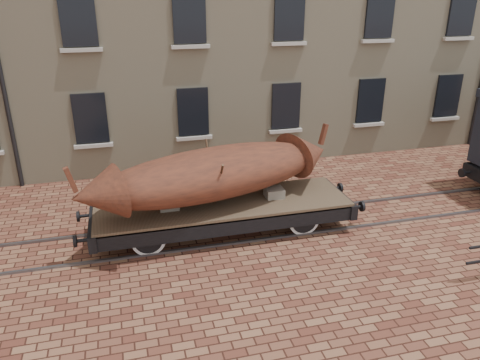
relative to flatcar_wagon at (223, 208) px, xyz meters
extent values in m
plane|color=#572A1F|center=(2.55, 0.00, -0.73)|extent=(90.00, 90.00, 0.00)
cube|color=black|center=(-3.45, 4.96, 1.47)|extent=(1.10, 0.12, 1.70)
cube|color=#B4B0A6|center=(-3.45, 4.90, 0.52)|extent=(1.30, 0.18, 0.12)
cube|color=black|center=(0.05, 4.96, 1.47)|extent=(1.10, 0.12, 1.70)
cube|color=#B4B0A6|center=(0.05, 4.90, 0.52)|extent=(1.30, 0.18, 0.12)
cube|color=black|center=(3.55, 4.96, 1.47)|extent=(1.10, 0.12, 1.70)
cube|color=#B4B0A6|center=(3.55, 4.90, 0.52)|extent=(1.30, 0.18, 0.12)
cube|color=black|center=(7.05, 4.96, 1.47)|extent=(1.10, 0.12, 1.70)
cube|color=#B4B0A6|center=(7.05, 4.90, 0.52)|extent=(1.30, 0.18, 0.12)
cube|color=black|center=(10.55, 4.96, 1.47)|extent=(1.10, 0.12, 1.70)
cube|color=#B4B0A6|center=(10.55, 4.90, 0.52)|extent=(1.30, 0.18, 0.12)
cube|color=black|center=(-3.45, 4.96, 4.67)|extent=(1.10, 0.12, 1.70)
cube|color=#B4B0A6|center=(-3.45, 4.90, 3.72)|extent=(1.30, 0.18, 0.12)
cube|color=black|center=(0.05, 4.96, 4.67)|extent=(1.10, 0.12, 1.70)
cube|color=#B4B0A6|center=(0.05, 4.90, 3.72)|extent=(1.30, 0.18, 0.12)
cube|color=black|center=(3.55, 4.96, 4.67)|extent=(1.10, 0.12, 1.70)
cube|color=#B4B0A6|center=(3.55, 4.90, 3.72)|extent=(1.30, 0.18, 0.12)
cube|color=black|center=(7.05, 4.96, 4.67)|extent=(1.10, 0.12, 1.70)
cube|color=#B4B0A6|center=(7.05, 4.90, 3.72)|extent=(1.30, 0.18, 0.12)
cube|color=black|center=(10.55, 4.96, 4.67)|extent=(1.10, 0.12, 1.70)
cube|color=#B4B0A6|center=(10.55, 4.90, 3.72)|extent=(1.30, 0.18, 0.12)
cube|color=#59595E|center=(2.55, -0.72, -0.70)|extent=(30.00, 0.08, 0.06)
cube|color=#59595E|center=(2.55, 0.72, -0.70)|extent=(30.00, 0.08, 0.06)
cube|color=brown|center=(0.00, 0.00, 0.13)|extent=(6.82, 2.00, 0.11)
cube|color=black|center=(0.00, -0.93, -0.09)|extent=(6.82, 0.15, 0.41)
cube|color=black|center=(0.00, 0.93, -0.09)|extent=(6.82, 0.15, 0.41)
cube|color=black|center=(-3.41, 0.00, -0.09)|extent=(0.20, 2.09, 0.41)
cylinder|color=black|center=(-3.66, -0.68, -0.09)|extent=(0.32, 0.09, 0.09)
cylinder|color=black|center=(-3.82, -0.68, -0.09)|extent=(0.07, 0.29, 0.29)
cylinder|color=black|center=(-3.66, 0.68, -0.09)|extent=(0.32, 0.09, 0.09)
cylinder|color=black|center=(-3.82, 0.68, -0.09)|extent=(0.07, 0.29, 0.29)
cube|color=black|center=(3.41, 0.00, -0.09)|extent=(0.20, 2.09, 0.41)
cylinder|color=black|center=(3.66, -0.68, -0.09)|extent=(0.32, 0.09, 0.09)
cylinder|color=black|center=(3.82, -0.68, -0.09)|extent=(0.07, 0.29, 0.29)
cylinder|color=black|center=(3.66, 0.68, -0.09)|extent=(0.32, 0.09, 0.09)
cylinder|color=black|center=(3.82, 0.68, -0.09)|extent=(0.07, 0.29, 0.29)
cylinder|color=black|center=(-2.09, 0.00, -0.29)|extent=(0.09, 1.73, 0.09)
cylinder|color=silver|center=(-2.09, -0.72, -0.29)|extent=(0.87, 0.06, 0.87)
cylinder|color=black|center=(-2.09, -0.72, -0.29)|extent=(0.72, 0.09, 0.72)
cube|color=black|center=(-2.09, -0.83, -0.07)|extent=(0.82, 0.07, 0.09)
cylinder|color=silver|center=(-2.09, 0.72, -0.29)|extent=(0.87, 0.06, 0.87)
cylinder|color=black|center=(-2.09, 0.72, -0.29)|extent=(0.72, 0.09, 0.72)
cube|color=black|center=(-2.09, 0.83, -0.07)|extent=(0.82, 0.07, 0.09)
cylinder|color=black|center=(2.09, 0.00, -0.29)|extent=(0.09, 1.73, 0.09)
cylinder|color=silver|center=(2.09, -0.72, -0.29)|extent=(0.87, 0.06, 0.87)
cylinder|color=black|center=(2.09, -0.72, -0.29)|extent=(0.72, 0.09, 0.72)
cube|color=black|center=(2.09, -0.83, -0.07)|extent=(0.82, 0.07, 0.09)
cylinder|color=silver|center=(2.09, 0.72, -0.29)|extent=(0.87, 0.06, 0.87)
cylinder|color=black|center=(2.09, 0.72, -0.29)|extent=(0.72, 0.09, 0.72)
cube|color=black|center=(2.09, 0.83, -0.07)|extent=(0.82, 0.07, 0.09)
cube|color=black|center=(0.00, 0.00, -0.23)|extent=(3.64, 0.05, 0.05)
cube|color=gray|center=(-1.45, 0.00, 0.31)|extent=(0.50, 0.45, 0.25)
cube|color=gray|center=(1.45, 0.00, 0.31)|extent=(0.50, 0.45, 0.25)
ellipsoid|color=brown|center=(-0.22, 0.00, 1.06)|extent=(6.77, 3.57, 1.30)
cone|color=brown|center=(-3.20, -0.77, 1.11)|extent=(1.39, 1.47, 1.23)
cube|color=brown|center=(-3.68, -0.90, 1.59)|extent=(0.28, 0.19, 0.62)
cone|color=brown|center=(2.75, 0.77, 1.11)|extent=(1.39, 1.47, 1.23)
cube|color=brown|center=(3.24, 0.90, 1.59)|extent=(0.28, 0.19, 0.62)
cylinder|color=#422E1E|center=(-0.22, -0.52, 0.93)|extent=(0.06, 1.11, 1.52)
cylinder|color=#422E1E|center=(-0.22, 0.52, 0.93)|extent=(0.06, 1.11, 1.52)
cylinder|color=black|center=(8.21, 0.75, -0.07)|extent=(0.07, 0.30, 0.30)
camera|label=1|loc=(-2.47, -11.20, 5.59)|focal=35.00mm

